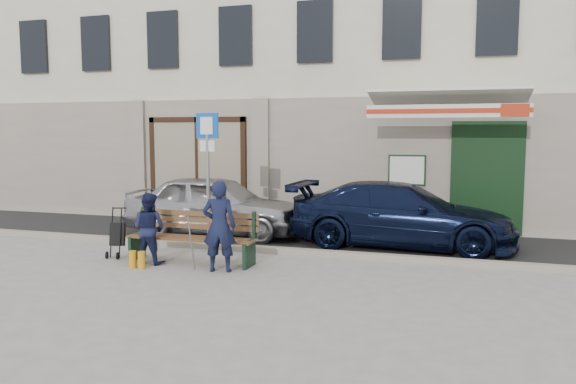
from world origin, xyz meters
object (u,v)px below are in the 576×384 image
at_px(parking_sign, 208,158).
at_px(stroller, 117,236).
at_px(car_silver, 215,205).
at_px(car_navy, 401,215).
at_px(woman, 149,228).
at_px(man, 219,226).
at_px(bench, 189,237).

relative_size(parking_sign, stroller, 2.94).
distance_m(car_silver, parking_sign, 1.79).
relative_size(car_navy, parking_sign, 1.67).
xyz_separation_m(car_navy, woman, (-4.16, -2.87, -0.02)).
distance_m(car_navy, stroller, 5.65).
height_order(car_navy, man, man).
relative_size(man, woman, 1.22).
bearing_deg(bench, parking_sign, 100.52).
height_order(car_silver, parking_sign, parking_sign).
bearing_deg(car_silver, stroller, 160.69).
distance_m(parking_sign, woman, 2.05).
bearing_deg(stroller, parking_sign, 27.41).
bearing_deg(woman, bench, -153.41).
relative_size(car_silver, bench, 1.71).
bearing_deg(car_navy, stroller, 118.90).
relative_size(car_navy, woman, 3.58).
bearing_deg(parking_sign, stroller, -126.32).
bearing_deg(bench, woman, -157.07).
bearing_deg(car_navy, bench, 127.98).
height_order(woman, stroller, woman).
xyz_separation_m(parking_sign, stroller, (-1.26, -1.34, -1.43)).
relative_size(bench, man, 1.54).
xyz_separation_m(car_navy, parking_sign, (-3.75, -1.26, 1.17)).
xyz_separation_m(man, woman, (-1.45, 0.17, -0.14)).
xyz_separation_m(car_silver, woman, (0.04, -2.91, -0.06)).
relative_size(car_silver, parking_sign, 1.50).
bearing_deg(stroller, car_silver, 53.48).
height_order(car_silver, car_navy, car_silver).
distance_m(bench, man, 0.97).
relative_size(parking_sign, man, 1.76).
distance_m(car_navy, bench, 4.37).
bearing_deg(stroller, car_navy, 7.94).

